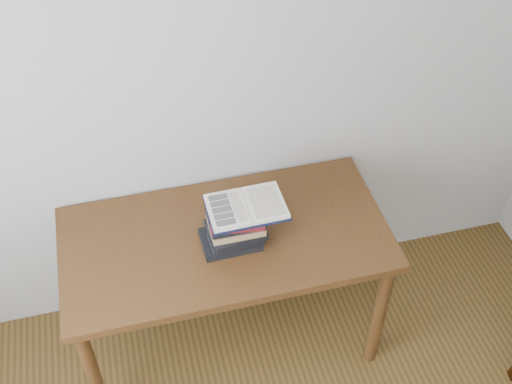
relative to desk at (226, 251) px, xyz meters
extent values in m
cube|color=#AAA6A1|center=(-0.01, 0.37, 0.64)|extent=(3.50, 0.04, 2.60)
cube|color=#4F2F13|center=(0.00, 0.00, 0.08)|extent=(1.42, 0.71, 0.04)
cylinder|color=#4F2F13|center=(-0.65, -0.29, -0.30)|extent=(0.06, 0.06, 0.72)
cylinder|color=#4F2F13|center=(0.65, -0.29, -0.30)|extent=(0.06, 0.06, 0.72)
cylinder|color=#4F2F13|center=(-0.65, 0.29, -0.30)|extent=(0.06, 0.06, 0.72)
cylinder|color=#4F2F13|center=(0.65, 0.29, -0.30)|extent=(0.06, 0.06, 0.72)
cube|color=black|center=(0.02, -0.04, 0.11)|extent=(0.25, 0.18, 0.03)
cube|color=black|center=(0.03, -0.06, 0.14)|extent=(0.23, 0.14, 0.03)
cube|color=black|center=(0.04, -0.04, 0.17)|extent=(0.24, 0.21, 0.03)
cube|color=#A87657|center=(0.04, -0.04, 0.20)|extent=(0.22, 0.16, 0.03)
cube|color=black|center=(0.04, -0.03, 0.23)|extent=(0.23, 0.17, 0.03)
cube|color=maroon|center=(0.04, -0.06, 0.26)|extent=(0.24, 0.18, 0.03)
cube|color=black|center=(0.09, -0.04, 0.29)|extent=(0.33, 0.23, 0.01)
cube|color=beige|center=(0.01, -0.04, 0.30)|extent=(0.16, 0.21, 0.01)
cube|color=beige|center=(0.17, -0.04, 0.30)|extent=(0.16, 0.21, 0.01)
cylinder|color=beige|center=(0.09, -0.04, 0.30)|extent=(0.01, 0.21, 0.01)
cube|color=black|center=(-0.02, 0.03, 0.31)|extent=(0.08, 0.03, 0.00)
cube|color=black|center=(-0.02, 0.00, 0.31)|extent=(0.08, 0.03, 0.00)
cube|color=black|center=(-0.02, -0.04, 0.31)|extent=(0.08, 0.03, 0.00)
cube|color=black|center=(-0.01, -0.08, 0.31)|extent=(0.08, 0.03, 0.00)
cube|color=black|center=(-0.01, -0.11, 0.31)|extent=(0.08, 0.03, 0.00)
cube|color=beige|center=(0.05, -0.04, 0.31)|extent=(0.04, 0.17, 0.00)
cube|color=beige|center=(0.17, -0.04, 0.31)|extent=(0.13, 0.18, 0.00)
camera|label=1|loc=(-0.33, -1.82, 2.17)|focal=45.00mm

